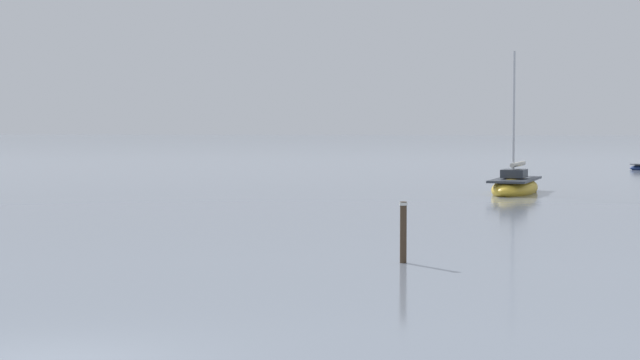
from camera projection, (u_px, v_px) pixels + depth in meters
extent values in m
ellipsoid|color=gold|center=(515.00, 189.00, 55.34)|extent=(3.14, 7.41, 1.24)
cube|color=#33383F|center=(515.00, 180.00, 55.32)|extent=(2.78, 6.31, 0.12)
cube|color=#33383F|center=(514.00, 173.00, 54.96)|extent=(1.44, 1.88, 0.45)
cylinder|color=#B7BABF|center=(514.00, 115.00, 54.52)|extent=(0.12, 0.12, 6.81)
cylinder|color=beige|center=(518.00, 164.00, 56.11)|extent=(0.76, 3.95, 0.25)
cylinder|color=#423323|center=(403.00, 236.00, 27.09)|extent=(0.18, 0.18, 1.82)
cylinder|color=silver|center=(403.00, 204.00, 27.04)|extent=(0.22, 0.22, 0.08)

